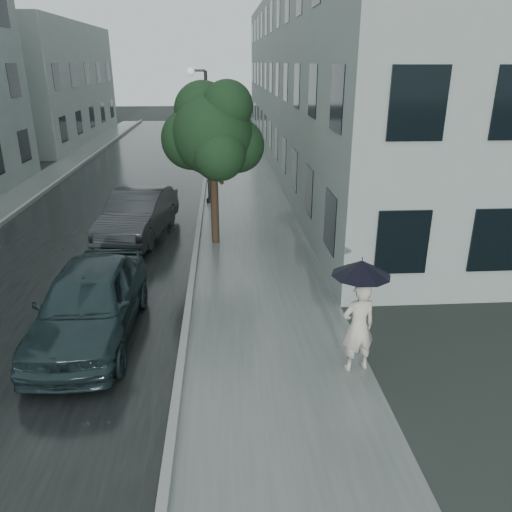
{
  "coord_description": "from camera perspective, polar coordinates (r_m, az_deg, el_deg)",
  "views": [
    {
      "loc": [
        -0.69,
        -8.86,
        5.39
      ],
      "look_at": [
        0.0,
        1.62,
        1.3
      ],
      "focal_mm": 35.0,
      "sensor_mm": 36.0,
      "label": 1
    }
  ],
  "objects": [
    {
      "name": "pedestrian",
      "position": [
        9.37,
        11.61,
        -7.94
      ],
      "size": [
        0.72,
        0.55,
        1.76
      ],
      "primitive_type": "imported",
      "rotation": [
        0.0,
        0.0,
        3.36
      ],
      "color": "beige",
      "rests_on": "sidewalk"
    },
    {
      "name": "building_near",
      "position": [
        29.03,
        8.97,
        19.29
      ],
      "size": [
        7.02,
        36.0,
        9.0
      ],
      "color": "gray",
      "rests_on": "ground"
    },
    {
      "name": "kerb_near",
      "position": [
        21.54,
        -6.07,
        6.88
      ],
      "size": [
        0.15,
        60.0,
        0.15
      ],
      "primitive_type": "cube",
      "color": "slate",
      "rests_on": "ground"
    },
    {
      "name": "street_tree",
      "position": [
        15.34,
        -4.99,
        13.82
      ],
      "size": [
        3.14,
        2.85,
        4.95
      ],
      "color": "#332619",
      "rests_on": "ground"
    },
    {
      "name": "ground",
      "position": [
        10.39,
        0.58,
        -9.97
      ],
      "size": [
        120.0,
        120.0,
        0.0
      ],
      "primitive_type": "plane",
      "color": "black",
      "rests_on": "ground"
    },
    {
      "name": "umbrella",
      "position": [
        8.85,
        11.97,
        -1.35
      ],
      "size": [
        1.3,
        1.3,
        1.3
      ],
      "rotation": [
        0.0,
        0.0,
        0.28
      ],
      "color": "black",
      "rests_on": "ground"
    },
    {
      "name": "sidewalk",
      "position": [
        21.56,
        -1.18,
        6.81
      ],
      "size": [
        3.5,
        60.0,
        0.01
      ],
      "primitive_type": "cube",
      "color": "slate",
      "rests_on": "ground"
    },
    {
      "name": "lamp_post",
      "position": [
        20.13,
        -6.02,
        14.29
      ],
      "size": [
        0.85,
        0.32,
        5.21
      ],
      "rotation": [
        0.0,
        0.0,
        -0.04
      ],
      "color": "black",
      "rests_on": "ground"
    },
    {
      "name": "car_far",
      "position": [
        16.76,
        -13.33,
        4.69
      ],
      "size": [
        2.27,
        4.8,
        1.52
      ],
      "primitive_type": "imported",
      "rotation": [
        0.0,
        0.0,
        -0.15
      ],
      "color": "#222427",
      "rests_on": "ground"
    },
    {
      "name": "sidewalk_far",
      "position": [
        23.27,
        -26.05,
        5.73
      ],
      "size": [
        1.7,
        60.0,
        0.01
      ],
      "primitive_type": "cube",
      "color": "#4C5451",
      "rests_on": "ground"
    },
    {
      "name": "car_near",
      "position": [
        10.83,
        -18.46,
        -5.02
      ],
      "size": [
        1.9,
        4.63,
        1.57
      ],
      "primitive_type": "imported",
      "rotation": [
        0.0,
        0.0,
        -0.01
      ],
      "color": "#1B2B2F",
      "rests_on": "ground"
    },
    {
      "name": "asphalt_road",
      "position": [
        21.98,
        -15.27,
        6.34
      ],
      "size": [
        6.85,
        60.0,
        0.0
      ],
      "primitive_type": "cube",
      "color": "black",
      "rests_on": "ground"
    },
    {
      "name": "building_far_b",
      "position": [
        41.02,
        -23.56,
        17.69
      ],
      "size": [
        7.02,
        18.0,
        8.0
      ],
      "color": "gray",
      "rests_on": "ground"
    },
    {
      "name": "kerb_far",
      "position": [
        22.92,
        -23.93,
        6.04
      ],
      "size": [
        0.15,
        60.0,
        0.15
      ],
      "primitive_type": "cube",
      "color": "slate",
      "rests_on": "ground"
    }
  ]
}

